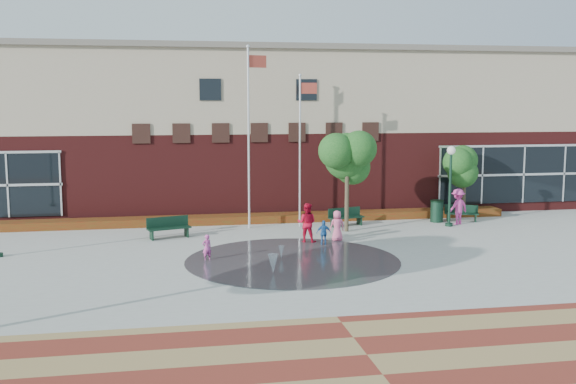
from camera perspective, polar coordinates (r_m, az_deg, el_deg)
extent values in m
plane|color=#666056|center=(23.61, 1.73, -7.56)|extent=(120.00, 120.00, 0.00)
cube|color=#A8A8A0|center=(27.42, 0.00, -5.38)|extent=(46.00, 18.00, 0.01)
cube|color=maroon|center=(17.16, 6.70, -13.57)|extent=(46.00, 6.00, 0.01)
cylinder|color=#383A3D|center=(26.46, 0.38, -5.87)|extent=(8.40, 8.40, 0.01)
cube|color=#591A1A|center=(40.26, -3.40, 2.05)|extent=(44.00, 10.00, 4.50)
cube|color=tan|center=(40.07, -3.45, 8.46)|extent=(44.00, 10.00, 4.50)
cube|color=slate|center=(40.16, -3.48, 11.75)|extent=(44.40, 10.40, 0.30)
cube|color=black|center=(40.18, 19.28, 1.42)|extent=(10.00, 0.12, 3.19)
cube|color=black|center=(34.84, -6.60, 8.61)|extent=(1.10, 0.10, 1.10)
cube|color=black|center=(35.51, 1.57, 8.64)|extent=(1.10, 0.10, 1.10)
cube|color=#99070A|center=(34.77, -2.22, -2.59)|extent=(26.00, 1.20, 0.40)
cylinder|color=white|center=(32.67, -3.35, 4.46)|extent=(0.11, 0.11, 8.73)
sphere|color=white|center=(32.72, -3.42, 12.21)|extent=(0.17, 0.17, 0.17)
cube|color=#B43F30|center=(32.87, -2.62, 10.98)|extent=(0.93, 0.29, 0.59)
cylinder|color=white|center=(33.03, 1.01, 3.34)|extent=(0.09, 0.09, 7.40)
sphere|color=white|center=(32.96, 1.03, 9.85)|extent=(0.15, 0.15, 0.15)
cube|color=#B43F30|center=(33.05, 1.75, 8.77)|extent=(0.85, 0.08, 0.52)
cylinder|color=#133121|center=(34.31, 13.55, 0.12)|extent=(0.13, 0.13, 3.62)
cylinder|color=#133121|center=(34.58, 13.46, -2.71)|extent=(0.38, 0.38, 0.17)
sphere|color=silver|center=(34.11, 13.65, 3.45)|extent=(0.43, 0.43, 0.43)
cube|color=#133121|center=(31.05, -10.03, -3.03)|extent=(2.04, 1.09, 0.07)
cube|color=#133121|center=(31.24, -10.17, -2.51)|extent=(1.89, 0.62, 0.49)
cube|color=#133121|center=(33.71, 4.97, -2.15)|extent=(1.90, 0.98, 0.06)
cube|color=#133121|center=(33.86, 4.78, -1.71)|extent=(1.78, 0.54, 0.46)
cube|color=#133121|center=(36.04, 14.47, -1.78)|extent=(1.77, 1.01, 0.06)
cube|color=#133121|center=(36.22, 14.45, -1.38)|extent=(1.63, 0.61, 0.43)
cylinder|color=#133121|center=(35.55, 12.49, -1.65)|extent=(0.66, 0.66, 1.10)
cylinder|color=black|center=(35.46, 12.52, -0.74)|extent=(0.70, 0.70, 0.07)
cylinder|color=#403626|center=(32.19, 5.00, -0.84)|extent=(0.20, 0.20, 2.90)
cylinder|color=#403626|center=(37.34, 14.66, -0.30)|extent=(0.20, 0.20, 2.35)
cone|color=white|center=(24.45, -1.27, -7.02)|extent=(0.37, 0.37, 0.72)
cone|color=white|center=(26.73, -0.57, -5.73)|extent=(0.23, 0.23, 0.51)
imported|color=#CD479F|center=(26.63, -6.89, -4.69)|extent=(0.45, 0.37, 1.04)
imported|color=red|center=(29.72, 1.60, -2.63)|extent=(1.05, 0.94, 1.76)
imported|color=#E5608B|center=(30.09, 4.18, -2.88)|extent=(0.72, 0.52, 1.39)
imported|color=#2561AB|center=(29.20, 3.05, -3.48)|extent=(0.68, 0.36, 1.10)
imported|color=#DF3F9D|center=(35.08, 14.19, -1.22)|extent=(1.34, 1.04, 1.82)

